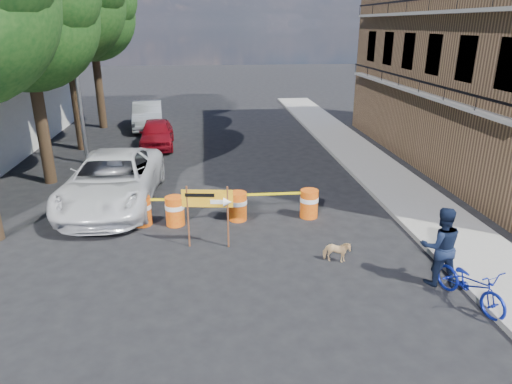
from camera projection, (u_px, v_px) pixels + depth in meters
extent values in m
plane|color=black|center=(240.00, 261.00, 11.78)|extent=(120.00, 120.00, 0.00)
cube|color=gray|center=(385.00, 177.00, 17.99)|extent=(2.40, 40.00, 0.15)
cylinder|color=#332316|center=(41.00, 121.00, 16.79)|extent=(0.44, 0.44, 4.76)
sphere|color=#134514|center=(24.00, 18.00, 15.56)|extent=(5.00, 5.00, 5.00)
sphere|color=#134514|center=(12.00, 38.00, 16.30)|extent=(3.50, 3.50, 3.50)
cylinder|color=#332316|center=(76.00, 94.00, 21.36)|extent=(0.44, 0.44, 5.32)
sphere|color=#134514|center=(63.00, 2.00, 19.98)|extent=(5.40, 5.40, 5.40)
sphere|color=#134514|center=(51.00, 21.00, 20.79)|extent=(3.78, 3.78, 3.78)
cylinder|color=#332316|center=(99.00, 85.00, 26.09)|extent=(0.44, 0.44, 4.93)
sphere|color=#134514|center=(91.00, 16.00, 24.81)|extent=(4.80, 4.80, 4.80)
sphere|color=#134514|center=(81.00, 30.00, 25.54)|extent=(3.36, 3.36, 3.36)
cylinder|color=gray|center=(75.00, 69.00, 18.64)|extent=(0.16, 0.16, 8.00)
cylinder|color=#E53D0D|center=(142.00, 211.00, 13.75)|extent=(0.56, 0.56, 0.90)
cylinder|color=white|center=(141.00, 206.00, 13.70)|extent=(0.58, 0.58, 0.14)
cylinder|color=#E53D0D|center=(175.00, 211.00, 13.75)|extent=(0.56, 0.56, 0.90)
cylinder|color=white|center=(175.00, 206.00, 13.70)|extent=(0.58, 0.58, 0.14)
cylinder|color=#E53D0D|center=(238.00, 206.00, 14.11)|extent=(0.56, 0.56, 0.90)
cylinder|color=white|center=(238.00, 202.00, 14.05)|extent=(0.58, 0.58, 0.14)
cylinder|color=#E53D0D|center=(309.00, 204.00, 14.31)|extent=(0.56, 0.56, 0.90)
cylinder|color=white|center=(309.00, 199.00, 14.26)|extent=(0.58, 0.58, 0.14)
cylinder|color=#592D19|center=(188.00, 217.00, 12.25)|extent=(0.05, 0.05, 1.76)
cylinder|color=#592D19|center=(228.00, 217.00, 12.22)|extent=(0.05, 0.05, 1.76)
cube|color=orange|center=(207.00, 198.00, 12.05)|extent=(1.36, 0.22, 0.49)
cube|color=white|center=(218.00, 202.00, 12.05)|extent=(0.39, 0.06, 0.12)
cone|color=white|center=(227.00, 202.00, 12.04)|extent=(0.25, 0.28, 0.25)
cube|color=black|center=(200.00, 195.00, 12.00)|extent=(0.78, 0.12, 0.10)
imported|color=black|center=(440.00, 246.00, 10.46)|extent=(1.01, 0.84, 1.91)
imported|color=#122093|center=(474.00, 266.00, 9.67)|extent=(0.91, 1.12, 1.84)
imported|color=#E2BB81|center=(337.00, 252.00, 11.63)|extent=(0.76, 0.51, 0.59)
imported|color=silver|center=(113.00, 180.00, 15.20)|extent=(3.00, 6.20, 1.70)
imported|color=maroon|center=(157.00, 133.00, 22.49)|extent=(1.79, 4.04, 1.35)
imported|color=#B5B7BD|center=(148.00, 115.00, 26.49)|extent=(2.07, 4.78, 1.53)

